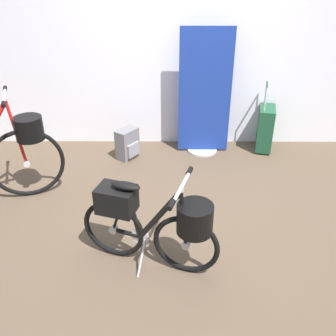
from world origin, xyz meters
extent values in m
plane|color=brown|center=(0.00, 0.00, 0.00)|extent=(6.88, 6.88, 0.00)
cube|color=silver|center=(0.00, 1.92, 1.57)|extent=(6.88, 0.10, 3.14)
cylinder|color=#B7B7BC|center=(0.32, 1.61, 0.01)|extent=(0.36, 0.36, 0.02)
cube|color=navy|center=(0.32, 1.61, 0.74)|extent=(0.60, 0.02, 1.44)
torus|color=black|center=(0.04, -0.42, 0.25)|extent=(0.50, 0.19, 0.51)
cylinder|color=#B7B7BC|center=(0.04, -0.42, 0.25)|extent=(0.07, 0.07, 0.06)
torus|color=black|center=(-0.52, -0.25, 0.25)|extent=(0.50, 0.19, 0.51)
cylinder|color=#B7B7BC|center=(-0.52, -0.25, 0.25)|extent=(0.07, 0.07, 0.06)
cylinder|color=black|center=(-0.41, -0.28, 0.25)|extent=(0.22, 0.10, 0.05)
cylinder|color=black|center=(-0.15, -0.36, 0.48)|extent=(0.35, 0.15, 0.49)
cylinder|color=black|center=(-0.35, -0.30, 0.45)|extent=(0.13, 0.07, 0.43)
cylinder|color=black|center=(-0.41, -0.28, 0.25)|extent=(0.22, 0.09, 0.04)
cylinder|color=black|center=(0.02, -0.42, 0.48)|extent=(0.08, 0.05, 0.46)
cylinder|color=black|center=(-0.46, -0.27, 0.46)|extent=(0.15, 0.07, 0.41)
ellipsoid|color=black|center=(-0.39, -0.29, 0.68)|extent=(0.24, 0.15, 0.05)
cylinder|color=#B7B7BC|center=(0.00, -0.41, 0.73)|extent=(0.03, 0.03, 0.04)
cylinder|color=#B7B7BC|center=(0.00, -0.41, 0.75)|extent=(0.16, 0.43, 0.03)
cylinder|color=black|center=(-0.07, -0.62, 0.75)|extent=(0.06, 0.10, 0.04)
cylinder|color=black|center=(0.06, -0.20, 0.75)|extent=(0.06, 0.10, 0.04)
cylinder|color=#B7B7BC|center=(-0.31, -0.32, 0.24)|extent=(0.14, 0.06, 0.14)
cylinder|color=#B7B7BC|center=(-0.29, -0.41, 0.11)|extent=(0.07, 0.19, 0.24)
cylinder|color=black|center=(0.10, -0.44, 0.51)|extent=(0.33, 0.33, 0.22)
cube|color=black|center=(-0.47, -0.26, 0.55)|extent=(0.33, 0.28, 0.20)
torus|color=black|center=(-1.46, 0.62, 0.36)|extent=(0.69, 0.28, 0.71)
cylinder|color=#B7B7BC|center=(-1.46, 0.62, 0.36)|extent=(0.07, 0.07, 0.06)
cylinder|color=red|center=(-1.49, 0.61, 0.68)|extent=(0.10, 0.06, 0.65)
cylinder|color=#B7B7BC|center=(-1.52, 0.60, 1.02)|extent=(0.03, 0.03, 0.04)
cylinder|color=#B7B7BC|center=(-1.52, 0.60, 1.04)|extent=(0.17, 0.42, 0.03)
cylinder|color=black|center=(-1.45, 0.39, 1.04)|extent=(0.06, 0.10, 0.04)
cylinder|color=black|center=(-1.60, 0.80, 1.04)|extent=(0.06, 0.10, 0.04)
cylinder|color=black|center=(-1.38, 0.64, 0.71)|extent=(0.33, 0.33, 0.22)
cube|color=#19472D|center=(1.08, 1.66, 0.28)|extent=(0.25, 0.39, 0.52)
cylinder|color=#B7B7BC|center=(1.01, 1.55, 0.68)|extent=(0.02, 0.02, 0.28)
cylinder|color=#B7B7BC|center=(1.06, 1.78, 0.68)|extent=(0.02, 0.02, 0.28)
cylinder|color=#19472D|center=(1.03, 1.67, 0.82)|extent=(0.07, 0.23, 0.02)
cylinder|color=black|center=(1.10, 1.52, 0.02)|extent=(0.04, 0.03, 0.04)
cylinder|color=black|center=(1.16, 1.77, 0.02)|extent=(0.04, 0.03, 0.04)
cube|color=slate|center=(-0.58, 1.43, 0.18)|extent=(0.28, 0.31, 0.36)
cube|color=gray|center=(-0.51, 1.38, 0.13)|extent=(0.13, 0.17, 0.16)
camera|label=1|loc=(-0.08, -2.55, 2.12)|focal=40.26mm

